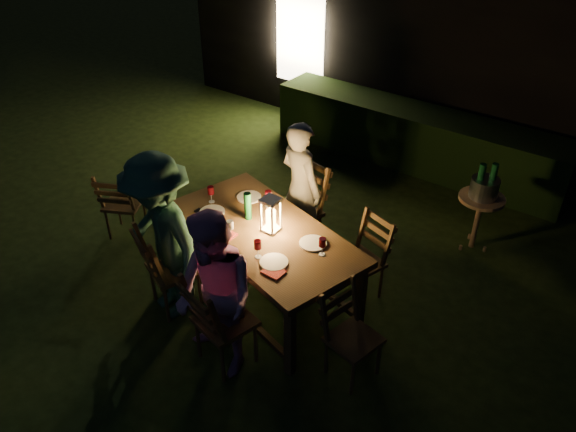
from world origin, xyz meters
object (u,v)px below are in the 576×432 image
Objects in this scene: person_opp_right at (215,296)px; bottle_table at (248,206)px; chair_far_right at (360,273)px; side_table at (481,203)px; bottle_bucket_a at (479,184)px; dining_table at (264,237)px; chair_spare at (125,214)px; chair_near_left at (173,282)px; person_opp_left at (162,238)px; lantern at (271,216)px; chair_end at (351,350)px; bottle_bucket_b at (491,184)px; chair_far_left at (297,224)px; person_house_side at (301,188)px; chair_near_right at (224,335)px; ice_bucket at (484,188)px.

person_opp_right reaches higher than bottle_table.
bottle_table is at bearing 130.49° from person_opp_right.
side_table is (0.63, 1.46, 0.31)m from chair_far_right.
bottle_table is 0.42× the size of side_table.
chair_far_right is 1.63m from bottle_bucket_a.
dining_table is 2.04m from chair_spare.
chair_near_left is at bearing -120.42° from dining_table.
person_opp_left is at bearing -118.76° from dining_table.
side_table is at bearing -95.41° from chair_far_right.
lantern reaches higher than bottle_bucket_a.
chair_end is 2.78× the size of bottle_bucket_b.
dining_table is 2.53m from bottle_bucket_b.
chair_spare is (-1.75, -0.97, -0.05)m from chair_far_left.
person_house_side reaches higher than bottle_bucket_a.
dining_table is at bearing 61.24° from person_opp_left.
bottle_table is (0.41, 0.74, 0.12)m from person_opp_left.
chair_near_right is at bearing 119.71° from chair_far_left.
bottle_bucket_a is at bearing 51.65° from bottle_table.
chair_far_right is (1.37, 1.23, -0.03)m from chair_near_left.
person_opp_right is (0.86, -0.28, 0.48)m from chair_near_left.
chair_near_right is 3.18× the size of bottle_bucket_a.
person_opp_right is at bearing -93.43° from chair_near_right.
chair_end is at bearing -15.02° from bottle_table.
person_opp_right reaches higher than bottle_bucket_b.
ice_bucket is (0.00, 0.00, 0.19)m from side_table.
chair_end is at bearing -94.06° from side_table.
lantern is at bearing 123.00° from person_house_side.
bottle_table is (-0.48, 0.93, 0.66)m from chair_near_right.
ice_bucket is (1.60, 2.00, -0.19)m from bottle_table.
chair_far_left is at bearing 117.88° from chair_near_right.
chair_far_left is at bearing 120.24° from dining_table.
bottle_table reaches higher than ice_bucket.
chair_near_left is at bearing -119.70° from bottle_table.
chair_near_right is 3.18× the size of bottle_bucket_b.
chair_end is 1.24m from person_opp_right.
chair_near_left is at bearing 176.86° from person_opp_right.
chair_far_right is 1.02× the size of chair_spare.
person_house_side reaches higher than side_table.
bottle_bucket_a is at bearing -128.95° from person_house_side.
ice_bucket is at bearing 75.21° from chair_near_left.
lantern is at bearing 124.14° from chair_far_left.
chair_end is (1.42, -1.18, -0.05)m from chair_far_left.
chair_near_left reaches higher than bottle_bucket_a.
chair_spare is (-1.98, -0.10, -0.48)m from dining_table.
person_house_side is 4.37× the size of lantern.
dining_table is 6.83× the size of bottle_bucket_b.
chair_near_right reaches higher than chair_near_left.
person_opp_right reaches higher than chair_end.
bottle_bucket_b is at bearing -96.45° from chair_far_right.
dining_table is 2.45× the size of chair_end.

